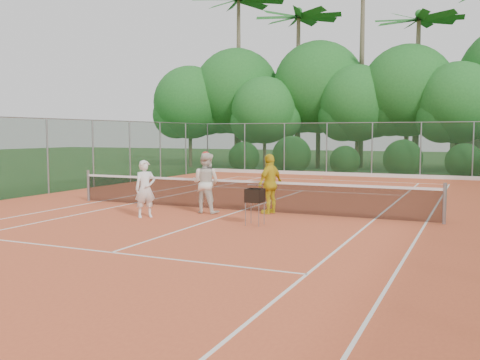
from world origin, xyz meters
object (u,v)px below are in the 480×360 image
(player_center_grp, at_px, (206,183))
(player_yellow, at_px, (270,184))
(ball_hopper, at_px, (255,196))
(player_white, at_px, (145,189))

(player_center_grp, xyz_separation_m, player_yellow, (1.82, 0.69, -0.02))
(player_center_grp, relative_size, ball_hopper, 1.94)
(player_center_grp, bearing_deg, player_yellow, 20.75)
(player_white, height_order, ball_hopper, player_white)
(ball_hopper, bearing_deg, player_white, 174.81)
(player_yellow, bearing_deg, player_white, -38.50)
(player_white, xyz_separation_m, player_yellow, (3.00, 2.15, 0.08))
(player_white, relative_size, player_yellow, 0.91)
(player_white, height_order, player_yellow, player_yellow)
(player_center_grp, height_order, ball_hopper, player_center_grp)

